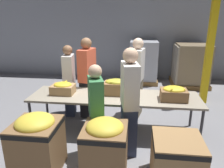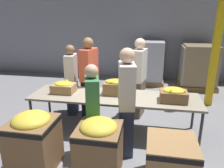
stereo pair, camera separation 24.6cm
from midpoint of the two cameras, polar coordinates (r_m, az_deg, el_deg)
The scene contains 18 objects.
ground_plane at distance 4.48m, azimuth -0.96°, elevation -12.06°, with size 30.00×30.00×0.00m, color gray.
wall_back at distance 7.86m, azimuth 2.98°, elevation 16.16°, with size 16.00×0.08×4.00m.
sorting_table at distance 4.17m, azimuth -1.01°, elevation -3.64°, with size 3.20×0.86×0.75m.
banana_box_0 at distance 4.37m, azimuth -14.29°, elevation -1.01°, with size 0.44×0.33×0.25m.
banana_box_1 at distance 4.20m, azimuth -0.55°, elevation -0.64°, with size 0.47×0.32×0.30m.
banana_box_2 at distance 4.04m, azimuth 14.18°, elevation -2.32°, with size 0.47×0.33×0.27m.
volunteer_0 at distance 4.85m, azimuth -7.90°, elevation 1.42°, with size 0.33×0.51×1.76m.
volunteer_1 at distance 4.84m, azimuth 5.06°, elevation 1.45°, with size 0.33×0.51×1.76m.
volunteer_2 at distance 5.00m, azimuth -12.45°, elevation 0.70°, with size 0.27×0.45×1.60m.
volunteer_3 at distance 3.45m, azimuth -6.25°, elevation -7.54°, with size 0.32×0.45×1.53m.
volunteer_4 at distance 3.49m, azimuth 2.50°, elevation -5.09°, with size 0.32×0.51×1.77m.
donation_bin_0 at distance 3.48m, azimuth -20.98°, elevation -13.93°, with size 0.65×0.65×0.90m.
donation_bin_1 at distance 3.17m, azimuth -4.08°, elevation -16.10°, with size 0.61×0.61×0.88m.
donation_bin_2 at distance 3.23m, azimuth 14.29°, elevation -18.41°, with size 0.66×0.66×0.66m.
support_pillar at distance 5.83m, azimuth 23.76°, elevation 14.12°, with size 0.16×0.16×4.00m.
pallet_stack_0 at distance 7.39m, azimuth 19.19°, elevation 4.56°, with size 1.07×1.07×1.34m.
pallet_stack_1 at distance 7.43m, azimuth 18.86°, elevation 4.47°, with size 1.12×1.12×1.29m.
pallet_stack_2 at distance 7.39m, azimuth 7.23°, elevation 5.65°, with size 0.97×0.97×1.39m.
Camera 1 is at (0.40, -3.86, 2.24)m, focal length 35.00 mm.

